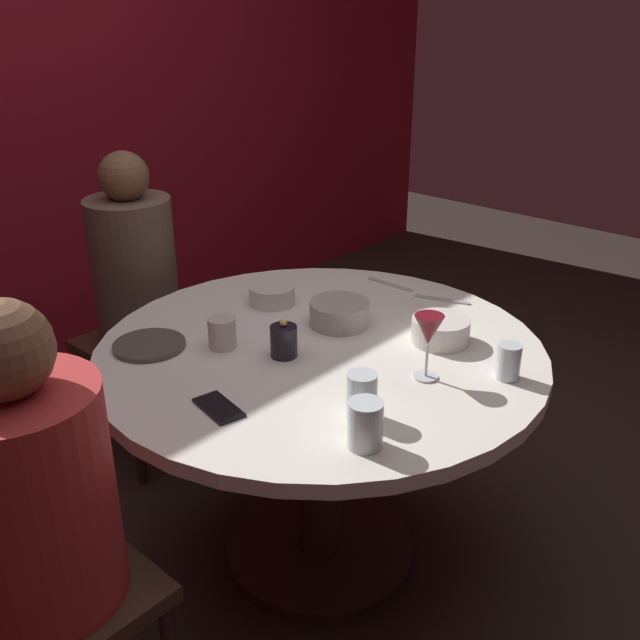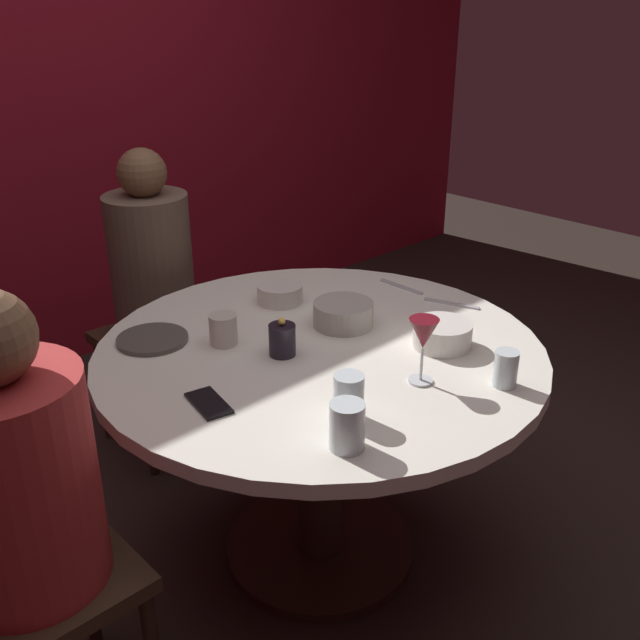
# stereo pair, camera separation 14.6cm
# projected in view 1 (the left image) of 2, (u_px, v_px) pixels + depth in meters

# --- Properties ---
(ground_plane) EXTENTS (8.00, 8.00, 0.00)m
(ground_plane) POSITION_uv_depth(u_px,v_px,m) (320.00, 550.00, 2.33)
(ground_plane) COLOR #2D231E
(dining_table) EXTENTS (1.26, 1.26, 0.74)m
(dining_table) POSITION_uv_depth(u_px,v_px,m) (320.00, 396.00, 2.10)
(dining_table) COLOR silver
(dining_table) RESTS_ON ground
(seated_diner_left) EXTENTS (0.40, 0.40, 1.15)m
(seated_diner_left) POSITION_uv_depth(u_px,v_px,m) (32.00, 501.00, 1.45)
(seated_diner_left) COLOR #3F2D1E
(seated_diner_left) RESTS_ON ground
(seated_diner_back) EXTENTS (0.40, 0.40, 1.17)m
(seated_diner_back) POSITION_uv_depth(u_px,v_px,m) (135.00, 277.00, 2.58)
(seated_diner_back) COLOR #3F2D1E
(seated_diner_back) RESTS_ON ground
(candle_holder) EXTENTS (0.07, 0.07, 0.11)m
(candle_holder) POSITION_uv_depth(u_px,v_px,m) (284.00, 341.00, 1.95)
(candle_holder) COLOR black
(candle_holder) RESTS_ON dining_table
(wine_glass) EXTENTS (0.08, 0.08, 0.18)m
(wine_glass) POSITION_uv_depth(u_px,v_px,m) (428.00, 333.00, 1.81)
(wine_glass) COLOR silver
(wine_glass) RESTS_ON dining_table
(dinner_plate) EXTENTS (0.20, 0.20, 0.01)m
(dinner_plate) POSITION_uv_depth(u_px,v_px,m) (149.00, 345.00, 2.02)
(dinner_plate) COLOR #4C4742
(dinner_plate) RESTS_ON dining_table
(cell_phone) EXTENTS (0.10, 0.15, 0.01)m
(cell_phone) POSITION_uv_depth(u_px,v_px,m) (219.00, 408.00, 1.72)
(cell_phone) COLOR black
(cell_phone) RESTS_ON dining_table
(bowl_serving_large) EXTENTS (0.15, 0.15, 0.06)m
(bowl_serving_large) POSITION_uv_depth(u_px,v_px,m) (272.00, 295.00, 2.30)
(bowl_serving_large) COLOR silver
(bowl_serving_large) RESTS_ON dining_table
(bowl_salad_center) EXTENTS (0.18, 0.18, 0.07)m
(bowl_salad_center) POSITION_uv_depth(u_px,v_px,m) (339.00, 313.00, 2.15)
(bowl_salad_center) COLOR #B2ADA3
(bowl_salad_center) RESTS_ON dining_table
(bowl_small_white) EXTENTS (0.17, 0.17, 0.07)m
(bowl_small_white) POSITION_uv_depth(u_px,v_px,m) (440.00, 330.00, 2.04)
(bowl_small_white) COLOR silver
(bowl_small_white) RESTS_ON dining_table
(cup_near_candle) EXTENTS (0.07, 0.07, 0.12)m
(cup_near_candle) POSITION_uv_depth(u_px,v_px,m) (362.00, 396.00, 1.66)
(cup_near_candle) COLOR silver
(cup_near_candle) RESTS_ON dining_table
(cup_by_left_diner) EXTENTS (0.08, 0.08, 0.09)m
(cup_by_left_diner) POSITION_uv_depth(u_px,v_px,m) (222.00, 333.00, 2.00)
(cup_by_left_diner) COLOR beige
(cup_by_left_diner) RESTS_ON dining_table
(cup_by_right_diner) EXTENTS (0.06, 0.06, 0.10)m
(cup_by_right_diner) POSITION_uv_depth(u_px,v_px,m) (509.00, 362.00, 1.84)
(cup_by_right_diner) COLOR silver
(cup_by_right_diner) RESTS_ON dining_table
(cup_center_front) EXTENTS (0.08, 0.08, 0.11)m
(cup_center_front) POSITION_uv_depth(u_px,v_px,m) (365.00, 424.00, 1.56)
(cup_center_front) COLOR silver
(cup_center_front) RESTS_ON dining_table
(fork_near_plate) EXTENTS (0.08, 0.17, 0.01)m
(fork_near_plate) POSITION_uv_depth(u_px,v_px,m) (442.00, 300.00, 2.33)
(fork_near_plate) COLOR #B7B7BC
(fork_near_plate) RESTS_ON dining_table
(knife_near_plate) EXTENTS (0.02, 0.18, 0.01)m
(knife_near_plate) POSITION_uv_depth(u_px,v_px,m) (390.00, 284.00, 2.45)
(knife_near_plate) COLOR #B7B7BC
(knife_near_plate) RESTS_ON dining_table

